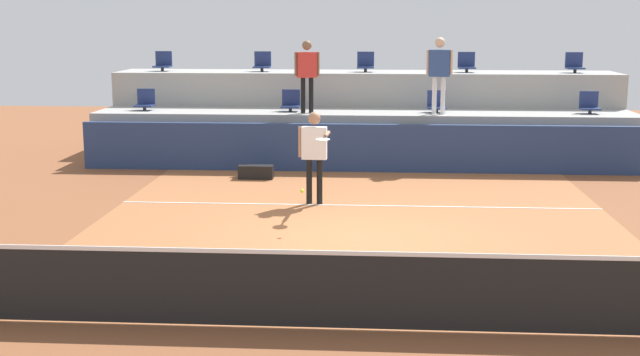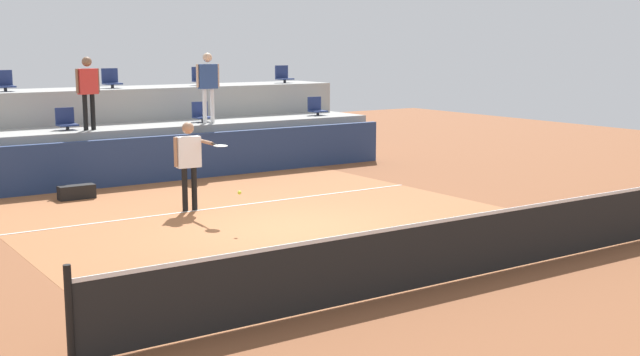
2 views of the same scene
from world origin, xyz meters
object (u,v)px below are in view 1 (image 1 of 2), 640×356
(stadium_chair_lower_far_right, at_px, (589,104))
(spectator_in_white, at_px, (439,68))
(stadium_chair_upper_center, at_px, (366,64))
(stadium_chair_upper_right, at_px, (467,64))
(stadium_chair_upper_left, at_px, (262,63))
(stadium_chair_lower_left, at_px, (291,102))
(stadium_chair_upper_far_right, at_px, (575,64))
(stadium_chair_lower_right, at_px, (437,103))
(stadium_chair_upper_far_left, at_px, (163,63))
(spectator_in_grey, at_px, (307,69))
(equipment_bag, at_px, (256,172))
(stadium_chair_lower_far_left, at_px, (145,101))
(tennis_ball, at_px, (302,191))
(tennis_player, at_px, (314,148))

(stadium_chair_lower_far_right, distance_m, spectator_in_white, 3.71)
(stadium_chair_upper_center, xyz_separation_m, stadium_chair_upper_right, (2.61, 0.00, 0.00))
(stadium_chair_upper_left, xyz_separation_m, stadium_chair_upper_right, (5.32, 0.00, 0.00))
(stadium_chair_lower_left, height_order, stadium_chair_upper_far_right, stadium_chair_upper_far_right)
(stadium_chair_lower_right, xyz_separation_m, stadium_chair_upper_far_right, (3.61, 1.80, 0.85))
(stadium_chair_lower_right, xyz_separation_m, stadium_chair_upper_far_left, (-7.11, 1.80, 0.85))
(spectator_in_grey, bearing_deg, equipment_bag, -117.06)
(stadium_chair_upper_far_left, bearing_deg, spectator_in_white, -17.05)
(stadium_chair_lower_right, bearing_deg, stadium_chair_lower_far_left, 180.00)
(spectator_in_grey, bearing_deg, stadium_chair_lower_right, 7.09)
(spectator_in_grey, bearing_deg, tennis_ball, -85.89)
(stadium_chair_lower_far_right, xyz_separation_m, stadium_chair_upper_far_right, (0.01, 1.80, 0.85))
(tennis_ball, bearing_deg, stadium_chair_lower_left, 97.46)
(stadium_chair_lower_left, bearing_deg, stadium_chair_upper_far_right, 14.16)
(stadium_chair_upper_far_right, bearing_deg, stadium_chair_upper_left, 180.00)
(stadium_chair_lower_left, height_order, stadium_chair_upper_left, stadium_chair_upper_left)
(stadium_chair_lower_left, relative_size, stadium_chair_upper_far_right, 1.00)
(stadium_chair_upper_far_left, bearing_deg, stadium_chair_upper_far_right, 0.00)
(stadium_chair_upper_center, bearing_deg, equipment_bag, -119.58)
(spectator_in_white, xyz_separation_m, equipment_bag, (-4.08, -1.90, -2.19))
(stadium_chair_upper_center, xyz_separation_m, tennis_player, (-0.84, -6.57, -1.23))
(stadium_chair_lower_far_left, xyz_separation_m, stadium_chair_upper_left, (2.66, 1.80, 0.85))
(stadium_chair_upper_center, bearing_deg, stadium_chair_upper_left, 180.00)
(stadium_chair_lower_right, height_order, spectator_in_grey, spectator_in_grey)
(stadium_chair_lower_left, distance_m, equipment_bag, 2.69)
(stadium_chair_upper_left, distance_m, tennis_ball, 9.00)
(equipment_bag, bearing_deg, spectator_in_grey, 62.94)
(stadium_chair_upper_right, bearing_deg, stadium_chair_upper_far_left, 180.00)
(stadium_chair_upper_far_right, relative_size, spectator_in_white, 0.29)
(stadium_chair_lower_left, bearing_deg, spectator_in_grey, -41.55)
(stadium_chair_lower_left, distance_m, tennis_player, 4.88)
(stadium_chair_upper_center, relative_size, tennis_ball, 7.65)
(stadium_chair_lower_left, xyz_separation_m, stadium_chair_lower_far_right, (7.12, 0.00, 0.00))
(stadium_chair_lower_far_left, relative_size, tennis_ball, 7.65)
(stadium_chair_lower_right, height_order, tennis_ball, stadium_chair_lower_right)
(stadium_chair_upper_left, bearing_deg, spectator_in_white, -26.04)
(stadium_chair_upper_center, distance_m, stadium_chair_upper_right, 2.61)
(tennis_ball, relative_size, equipment_bag, 0.09)
(stadium_chair_upper_far_right, bearing_deg, stadium_chair_upper_right, 180.00)
(stadium_chair_lower_far_left, relative_size, stadium_chair_upper_center, 1.00)
(stadium_chair_lower_left, relative_size, stadium_chair_lower_far_right, 1.00)
(spectator_in_white, height_order, equipment_bag, spectator_in_white)
(stadium_chair_lower_right, height_order, stadium_chair_upper_far_right, stadium_chair_upper_far_right)
(stadium_chair_upper_left, relative_size, spectator_in_grey, 0.30)
(stadium_chair_upper_far_right, distance_m, spectator_in_grey, 7.05)
(tennis_player, distance_m, tennis_ball, 2.13)
(spectator_in_white, xyz_separation_m, tennis_ball, (-2.64, -6.48, -1.65))
(stadium_chair_upper_center, bearing_deg, stadium_chair_lower_right, -45.98)
(stadium_chair_upper_center, relative_size, stadium_chair_upper_far_right, 1.00)
(stadium_chair_lower_far_right, bearing_deg, spectator_in_white, -173.89)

